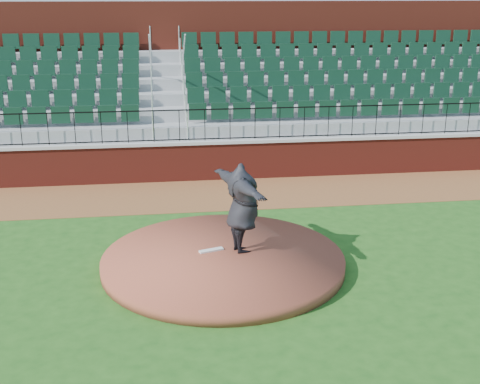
# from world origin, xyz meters

# --- Properties ---
(ground) EXTENTS (90.00, 90.00, 0.00)m
(ground) POSITION_xyz_m (0.00, 0.00, 0.00)
(ground) COLOR #1E4C15
(ground) RESTS_ON ground
(warning_track) EXTENTS (34.00, 3.20, 0.01)m
(warning_track) POSITION_xyz_m (0.00, 5.40, 0.01)
(warning_track) COLOR brown
(warning_track) RESTS_ON ground
(field_wall) EXTENTS (34.00, 0.35, 1.20)m
(field_wall) POSITION_xyz_m (0.00, 7.00, 0.60)
(field_wall) COLOR maroon
(field_wall) RESTS_ON ground
(wall_cap) EXTENTS (34.00, 0.45, 0.10)m
(wall_cap) POSITION_xyz_m (0.00, 7.00, 1.25)
(wall_cap) COLOR #B7B7B7
(wall_cap) RESTS_ON field_wall
(wall_railing) EXTENTS (34.00, 0.05, 1.00)m
(wall_railing) POSITION_xyz_m (0.00, 7.00, 1.80)
(wall_railing) COLOR black
(wall_railing) RESTS_ON wall_cap
(seating_stands) EXTENTS (34.00, 5.10, 4.60)m
(seating_stands) POSITION_xyz_m (0.00, 9.72, 2.30)
(seating_stands) COLOR gray
(seating_stands) RESTS_ON ground
(concourse_wall) EXTENTS (34.00, 0.50, 5.50)m
(concourse_wall) POSITION_xyz_m (0.00, 12.52, 2.75)
(concourse_wall) COLOR maroon
(concourse_wall) RESTS_ON ground
(pitchers_mound) EXTENTS (5.40, 5.40, 0.25)m
(pitchers_mound) POSITION_xyz_m (-0.55, 0.18, 0.12)
(pitchers_mound) COLOR brown
(pitchers_mound) RESTS_ON ground
(pitching_rubber) EXTENTS (0.58, 0.30, 0.04)m
(pitching_rubber) POSITION_xyz_m (-0.79, 0.49, 0.27)
(pitching_rubber) COLOR silver
(pitching_rubber) RESTS_ON pitchers_mound
(pitcher) EXTENTS (1.38, 2.64, 2.07)m
(pitcher) POSITION_xyz_m (-0.09, 0.40, 1.28)
(pitcher) COLOR black
(pitcher) RESTS_ON pitchers_mound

